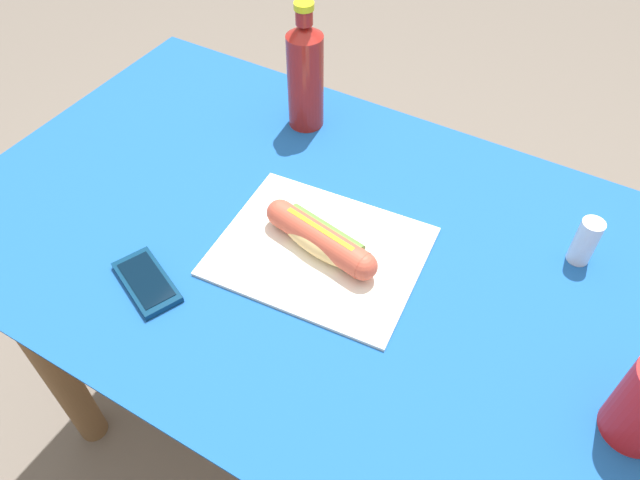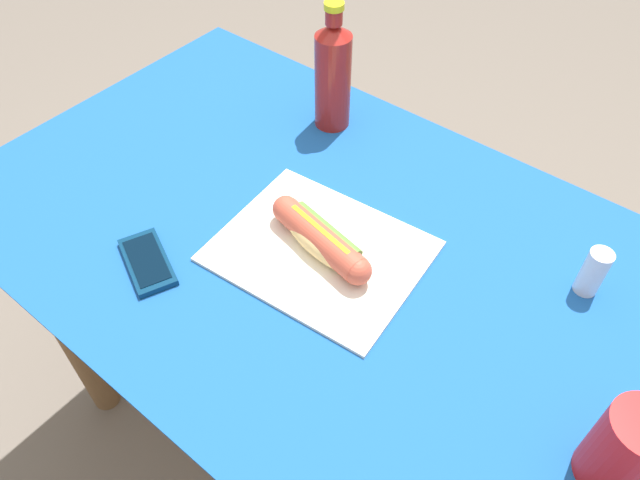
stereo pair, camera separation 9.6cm
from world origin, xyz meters
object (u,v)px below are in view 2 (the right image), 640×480
object	(u,v)px
hot_dog	(320,239)
drinking_cup	(626,450)
salt_shaker	(593,272)
cell_phone	(147,262)
soda_bottle	(333,74)

from	to	relation	value
hot_dog	drinking_cup	size ratio (longest dim) A/B	1.65
salt_shaker	drinking_cup	bearing A→B (deg)	-62.81
cell_phone	salt_shaker	xyz separation A→B (m)	(0.57, 0.39, 0.04)
soda_bottle	drinking_cup	size ratio (longest dim) A/B	1.91
soda_bottle	salt_shaker	distance (m)	0.58
hot_dog	salt_shaker	world-z (taller)	salt_shaker
cell_phone	drinking_cup	world-z (taller)	drinking_cup
drinking_cup	hot_dog	bearing A→B (deg)	173.10
cell_phone	salt_shaker	distance (m)	0.69
cell_phone	drinking_cup	xyz separation A→B (m)	(0.70, 0.13, 0.06)
hot_dog	cell_phone	bearing A→B (deg)	-135.89
drinking_cup	salt_shaker	size ratio (longest dim) A/B	1.58
cell_phone	drinking_cup	size ratio (longest dim) A/B	1.07
cell_phone	drinking_cup	distance (m)	0.72
soda_bottle	salt_shaker	xyz separation A→B (m)	(0.57, -0.09, -0.07)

